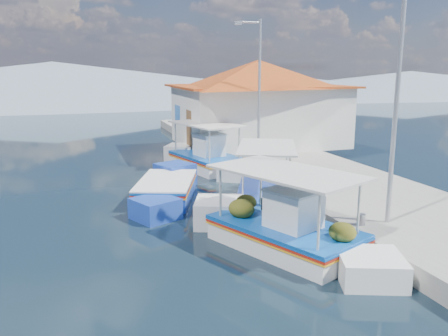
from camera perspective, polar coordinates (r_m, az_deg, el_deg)
name	(u,v)px	position (r m, az deg, el deg)	size (l,w,h in m)	color
ground	(254,301)	(9.59, 3.71, -15.95)	(160.00, 160.00, 0.00)	black
quay	(345,190)	(17.09, 14.66, -2.63)	(5.00, 44.00, 0.50)	gray
bollards	(303,189)	(15.33, 9.63, -2.57)	(0.20, 17.20, 0.30)	#A5A8AD
main_caique	(285,232)	(12.03, 7.45, -7.73)	(3.74, 6.28, 2.26)	white
caique_green_canopy	(264,196)	(15.56, 4.97, -3.42)	(3.32, 5.48, 2.24)	white
caique_blue_hull	(165,191)	(16.39, -7.22, -2.82)	(3.11, 5.63, 1.07)	#1B3DA3
caique_far	(206,160)	(21.06, -2.20, 1.04)	(3.04, 6.38, 2.31)	white
harbor_building	(258,101)	(24.74, 4.18, 8.18)	(10.49, 10.49, 4.40)	silver
lamp_post_near	(394,95)	(12.50, 20.10, 8.43)	(1.21, 0.14, 6.00)	#A5A8AD
lamp_post_far	(257,83)	(20.35, 4.11, 10.33)	(1.21, 0.14, 6.00)	#A5A8AD
mountain_ridge	(145,86)	(64.61, -9.70, 9.89)	(171.40, 96.00, 5.50)	slate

